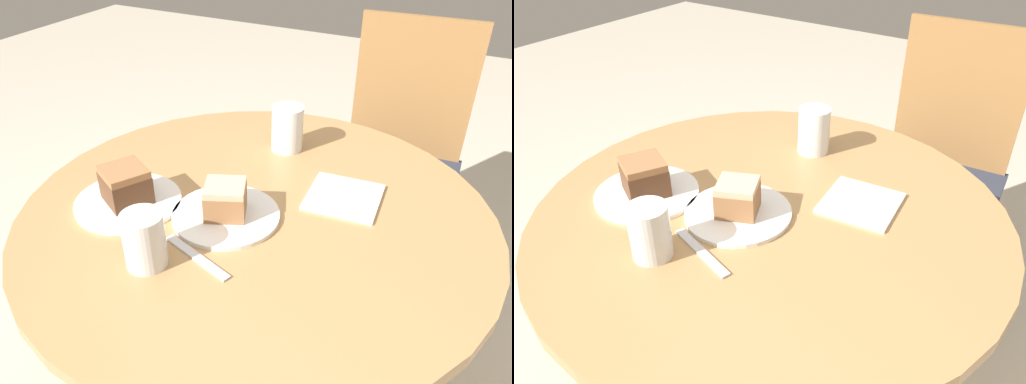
{
  "view_description": "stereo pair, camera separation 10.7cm",
  "coord_description": "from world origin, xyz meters",
  "views": [
    {
      "loc": [
        0.41,
        -0.79,
        1.4
      ],
      "look_at": [
        0.0,
        0.0,
        0.81
      ],
      "focal_mm": 35.0,
      "sensor_mm": 36.0,
      "label": 1
    },
    {
      "loc": [
        0.5,
        -0.74,
        1.4
      ],
      "look_at": [
        0.0,
        0.0,
        0.81
      ],
      "focal_mm": 35.0,
      "sensor_mm": 36.0,
      "label": 2
    }
  ],
  "objects": [
    {
      "name": "glass_lemonade",
      "position": [
        -0.05,
        0.28,
        0.83
      ],
      "size": [
        0.08,
        0.08,
        0.12
      ],
      "color": "beige",
      "rests_on": "table"
    },
    {
      "name": "fork",
      "position": [
        -0.02,
        -0.2,
        0.78
      ],
      "size": [
        0.17,
        0.07,
        0.0
      ],
      "rotation": [
        0.0,
        0.0,
        2.83
      ],
      "color": "silver",
      "rests_on": "table"
    },
    {
      "name": "chair",
      "position": [
        0.13,
        0.89,
        0.5
      ],
      "size": [
        0.47,
        0.45,
        0.98
      ],
      "rotation": [
        0.0,
        0.0,
        0.06
      ],
      "color": "olive",
      "rests_on": "ground_plane"
    },
    {
      "name": "plate_near",
      "position": [
        -0.04,
        -0.06,
        0.78
      ],
      "size": [
        0.23,
        0.23,
        0.01
      ],
      "color": "white",
      "rests_on": "table"
    },
    {
      "name": "cake_slice_far",
      "position": [
        -0.26,
        -0.12,
        0.82
      ],
      "size": [
        0.12,
        0.12,
        0.08
      ],
      "rotation": [
        0.0,
        0.0,
        1.08
      ],
      "color": "brown",
      "rests_on": "plate_far"
    },
    {
      "name": "table",
      "position": [
        0.0,
        0.0,
        0.57
      ],
      "size": [
        1.03,
        1.03,
        0.77
      ],
      "color": "tan",
      "rests_on": "ground_plane"
    },
    {
      "name": "napkin_stack",
      "position": [
        0.16,
        0.12,
        0.78
      ],
      "size": [
        0.17,
        0.17,
        0.01
      ],
      "rotation": [
        0.0,
        0.0,
        0.1
      ],
      "color": "white",
      "rests_on": "table"
    },
    {
      "name": "plate_far",
      "position": [
        -0.26,
        -0.12,
        0.78
      ],
      "size": [
        0.23,
        0.23,
        0.01
      ],
      "color": "white",
      "rests_on": "table"
    },
    {
      "name": "glass_water",
      "position": [
        -0.1,
        -0.26,
        0.83
      ],
      "size": [
        0.08,
        0.08,
        0.11
      ],
      "color": "silver",
      "rests_on": "table"
    },
    {
      "name": "cake_slice_near",
      "position": [
        -0.04,
        -0.06,
        0.82
      ],
      "size": [
        0.11,
        0.11,
        0.07
      ],
      "rotation": [
        0.0,
        0.0,
        3.56
      ],
      "color": "#9E6B42",
      "rests_on": "plate_near"
    }
  ]
}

